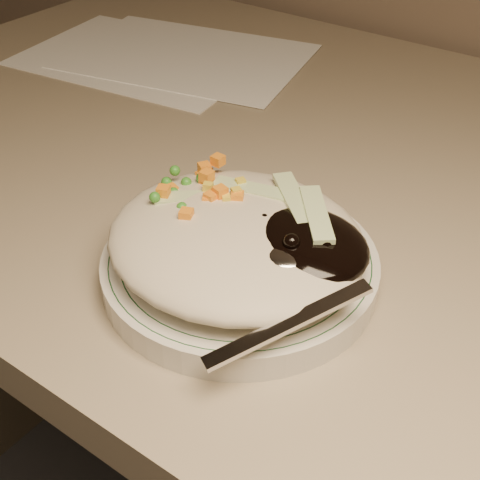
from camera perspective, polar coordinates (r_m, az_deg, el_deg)
The scene contains 5 objects.
desk at distance 0.75m, azimuth 14.20°, elevation -9.79°, with size 1.40×0.70×0.74m.
plate at distance 0.50m, azimuth 0.00°, elevation -2.36°, with size 0.21×0.21×0.02m, color silver.
plate_rim at distance 0.50m, azimuth 0.00°, elevation -1.47°, with size 0.20×0.20×0.00m.
meal at distance 0.48m, azimuth 0.36°, elevation 0.31°, with size 0.21×0.19×0.05m.
papers at distance 0.90m, azimuth -6.47°, elevation 15.29°, with size 0.38×0.30×0.00m.
Camera 1 is at (0.15, 0.87, 1.07)m, focal length 50.00 mm.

